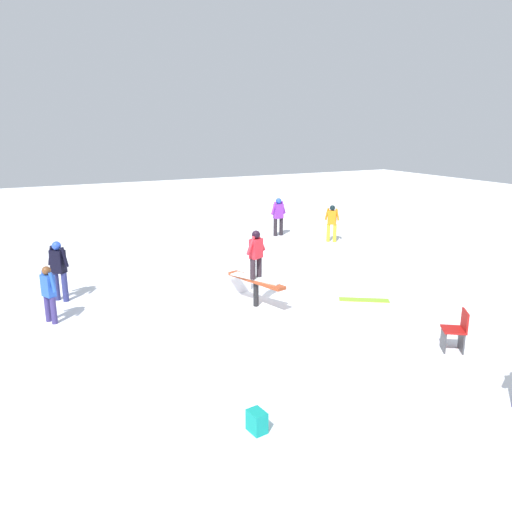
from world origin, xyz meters
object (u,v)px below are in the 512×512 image
(rail_feature, at_px, (256,284))
(bystander_blue, at_px, (49,291))
(folding_chair, at_px, (456,332))
(bystander_black, at_px, (59,268))
(backpack_on_snow, at_px, (257,421))
(bystander_orange, at_px, (332,221))
(bystander_purple, at_px, (278,215))
(loose_snowboard_lime, at_px, (364,300))
(main_rider_on_rail, at_px, (256,256))

(rail_feature, bearing_deg, bystander_blue, -119.61)
(bystander_blue, bearing_deg, folding_chair, -153.30)
(bystander_black, xyz_separation_m, bystander_blue, (1.50, -0.38, -0.13))
(bystander_blue, distance_m, backpack_on_snow, 6.51)
(bystander_blue, height_order, bystander_orange, bystander_orange)
(bystander_purple, bearing_deg, bystander_orange, -59.92)
(bystander_black, height_order, backpack_on_snow, bystander_black)
(rail_feature, relative_size, bystander_black, 1.17)
(backpack_on_snow, bearing_deg, bystander_blue, -166.31)
(bystander_purple, xyz_separation_m, folding_chair, (11.26, -2.13, -0.47))
(bystander_black, relative_size, backpack_on_snow, 4.74)
(bystander_black, relative_size, bystander_orange, 1.10)
(bystander_orange, height_order, folding_chair, bystander_orange)
(rail_feature, xyz_separation_m, loose_snowboard_lime, (0.92, 2.75, -0.59))
(loose_snowboard_lime, distance_m, backpack_on_snow, 6.50)
(backpack_on_snow, bearing_deg, bystander_orange, 132.28)
(bystander_black, bearing_deg, loose_snowboard_lime, -158.22)
(bystander_purple, relative_size, folding_chair, 1.79)
(rail_feature, height_order, loose_snowboard_lime, rail_feature)
(bystander_black, distance_m, loose_snowboard_lime, 8.06)
(bystander_black, bearing_deg, folding_chair, -176.40)
(main_rider_on_rail, relative_size, folding_chair, 1.64)
(rail_feature, height_order, main_rider_on_rail, main_rider_on_rail)
(bystander_blue, xyz_separation_m, folding_chair, (5.36, 7.27, -0.36))
(folding_chair, distance_m, backpack_on_snow, 4.95)
(main_rider_on_rail, relative_size, bystander_orange, 0.98)
(bystander_orange, bearing_deg, bystander_blue, 63.95)
(bystander_purple, xyz_separation_m, bystander_blue, (5.90, -9.40, -0.11))
(folding_chair, bearing_deg, bystander_orange, -166.18)
(rail_feature, xyz_separation_m, folding_chair, (4.18, 2.48, -0.19))
(main_rider_on_rail, xyz_separation_m, folding_chair, (4.18, 2.48, -0.92))
(loose_snowboard_lime, xyz_separation_m, backpack_on_snow, (3.93, -5.17, 0.16))
(loose_snowboard_lime, relative_size, backpack_on_snow, 3.84)
(bystander_purple, distance_m, bystander_orange, 2.36)
(bystander_purple, distance_m, backpack_on_snow, 13.86)
(bystander_black, distance_m, folding_chair, 9.73)
(bystander_purple, height_order, bystander_orange, bystander_purple)
(bystander_purple, bearing_deg, bystander_blue, -151.88)
(rail_feature, bearing_deg, backpack_on_snow, -42.34)
(rail_feature, xyz_separation_m, bystander_purple, (-7.08, 4.61, 0.28))
(bystander_orange, relative_size, backpack_on_snow, 4.31)
(main_rider_on_rail, relative_size, loose_snowboard_lime, 1.10)
(bystander_orange, height_order, loose_snowboard_lime, bystander_orange)
(bystander_blue, relative_size, loose_snowboard_lime, 1.05)
(main_rider_on_rail, height_order, loose_snowboard_lime, main_rider_on_rail)
(main_rider_on_rail, relative_size, bystander_purple, 0.91)
(loose_snowboard_lime, bearing_deg, bystander_black, -173.87)
(rail_feature, height_order, bystander_black, bystander_black)
(loose_snowboard_lime, xyz_separation_m, folding_chair, (3.26, -0.27, 0.40))
(loose_snowboard_lime, height_order, backpack_on_snow, backpack_on_snow)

